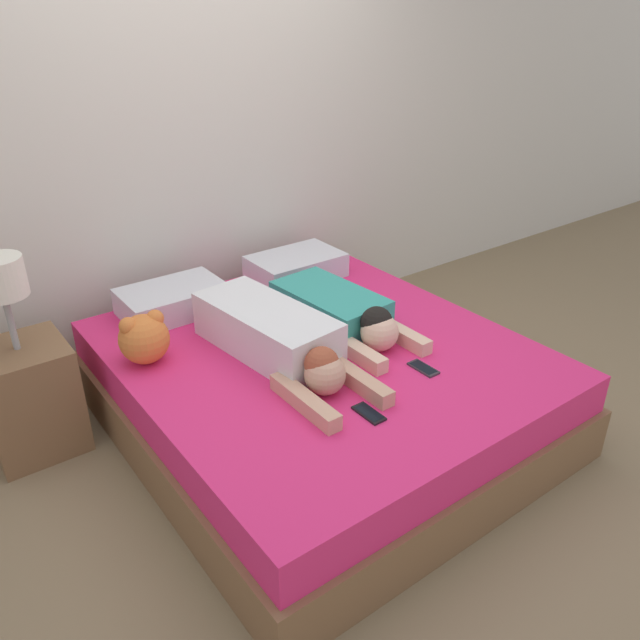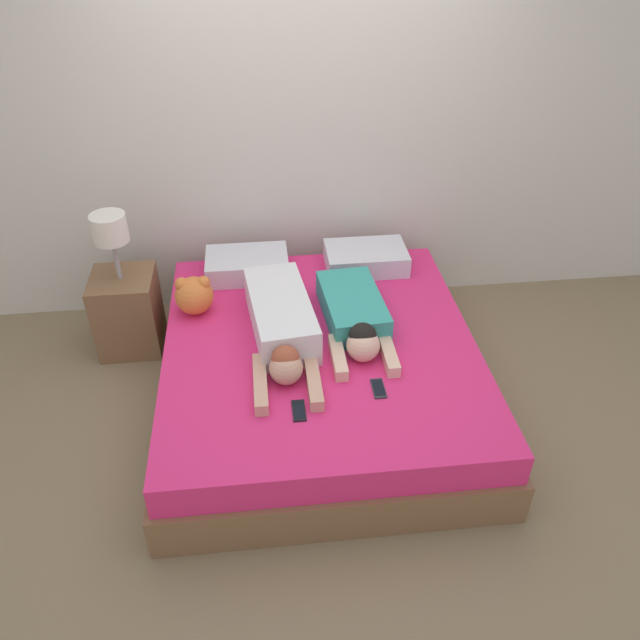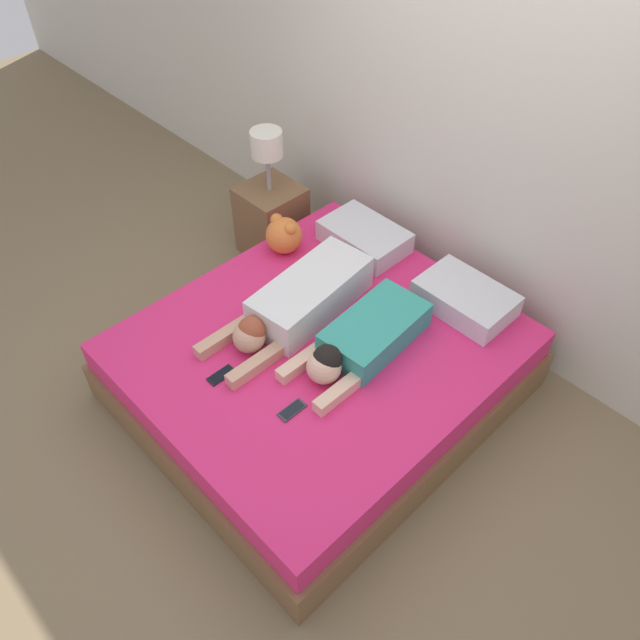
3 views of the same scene
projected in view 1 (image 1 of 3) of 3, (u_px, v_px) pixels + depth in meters
The scene contains 11 objects.
ground_plane at pixel (320, 422), 3.24m from camera, with size 12.00×12.00×0.00m, color #7F6B4C.
wall_back at pixel (195, 132), 3.48m from camera, with size 12.00×0.06×2.60m.
bed at pixel (320, 386), 3.14m from camera, with size 1.85×2.05×0.45m.
pillow_head_left at pixel (173, 300), 3.35m from camera, with size 0.54×0.36×0.14m.
pillow_head_right at pixel (296, 266), 3.78m from camera, with size 0.54×0.36×0.14m.
person_left at pixel (277, 338), 2.90m from camera, with size 0.41×1.11×0.22m.
person_right at pixel (343, 313), 3.18m from camera, with size 0.38×0.90×0.21m.
cell_phone_left at pixel (369, 413), 2.54m from camera, with size 0.07×0.15×0.01m.
cell_phone_right at pixel (423, 368), 2.85m from camera, with size 0.07×0.15×0.01m.
plush_toy at pixel (144, 338), 2.86m from camera, with size 0.23×0.23×0.25m.
nightstand at pixel (28, 389), 2.93m from camera, with size 0.40×0.40×0.98m.
Camera 1 is at (-1.58, -2.12, 1.95)m, focal length 35.00 mm.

